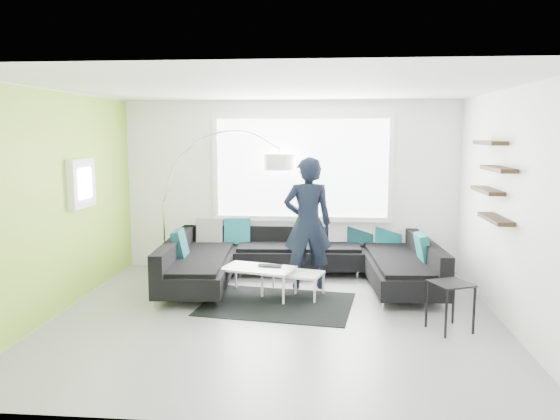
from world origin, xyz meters
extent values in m
plane|color=gray|center=(0.00, 0.00, 0.00)|extent=(5.50, 5.50, 0.00)
cube|color=white|center=(0.00, 2.50, 1.40)|extent=(5.50, 0.04, 2.80)
cube|color=white|center=(0.00, -2.50, 1.40)|extent=(5.50, 0.04, 2.80)
cube|color=white|center=(-2.75, 0.00, 1.40)|extent=(0.04, 5.00, 2.80)
cube|color=white|center=(2.75, 0.00, 1.40)|extent=(0.04, 5.00, 2.80)
cube|color=white|center=(0.00, 0.00, 2.80)|extent=(5.50, 5.00, 0.04)
cube|color=#93C638|center=(-2.74, 0.00, 1.40)|extent=(0.01, 5.00, 2.80)
cube|color=white|center=(0.20, 2.46, 1.70)|extent=(2.96, 0.06, 1.68)
cube|color=white|center=(-2.68, 0.60, 1.60)|extent=(0.12, 0.66, 0.66)
cube|color=black|center=(2.64, 0.40, 1.70)|extent=(0.20, 1.24, 0.95)
cube|color=black|center=(0.21, 1.46, 0.20)|extent=(4.04, 2.65, 0.41)
cube|color=black|center=(0.21, 1.46, 0.56)|extent=(4.04, 2.65, 0.31)
cube|color=#0C4C51|center=(0.21, 1.46, 0.62)|extent=(3.49, 0.43, 0.43)
cube|color=black|center=(-0.03, 0.54, 0.01)|extent=(2.13, 1.67, 0.01)
cube|color=silver|center=(-0.09, 0.91, 0.21)|extent=(1.40, 1.03, 0.41)
cube|color=black|center=(2.05, -0.25, 0.29)|extent=(0.55, 0.55, 0.57)
imported|color=black|center=(0.34, 1.37, 0.97)|extent=(0.84, 0.67, 1.93)
imported|color=black|center=(-0.18, 0.90, 0.42)|extent=(0.40, 0.31, 0.03)
camera|label=1|loc=(0.63, -6.47, 2.28)|focal=35.00mm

